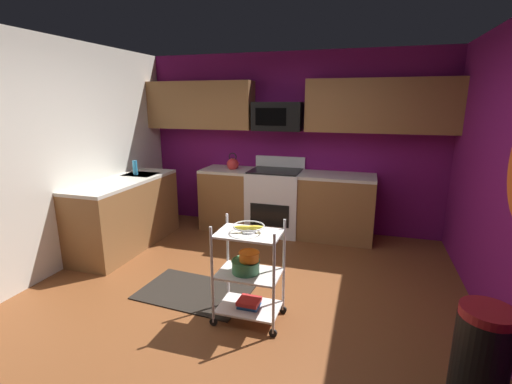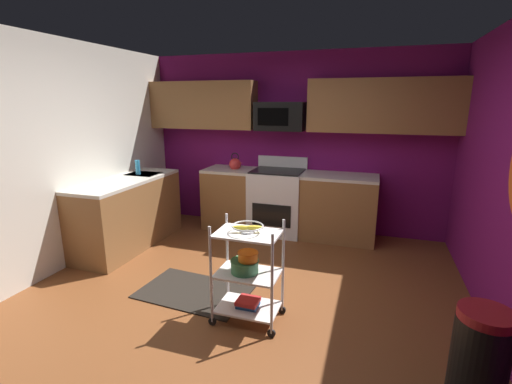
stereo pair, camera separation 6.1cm
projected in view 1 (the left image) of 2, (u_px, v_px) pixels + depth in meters
floor at (236, 307)px, 3.50m from camera, size 4.40×4.80×0.04m
wall_back at (291, 143)px, 5.43m from camera, size 4.52×0.06×2.60m
wall_left at (35, 161)px, 3.81m from camera, size 0.06×4.80×2.60m
counter_run at (224, 206)px, 5.12m from camera, size 3.46×2.27×0.92m
oven_range at (275, 201)px, 5.37m from camera, size 0.76×0.65×1.10m
upper_cabinets at (291, 106)px, 5.11m from camera, size 4.40×0.33×0.70m
microwave at (278, 116)px, 5.17m from camera, size 0.70×0.39×0.40m
rolling_cart at (249, 273)px, 3.16m from camera, size 0.61×0.38×0.91m
fruit_bowl at (249, 227)px, 3.05m from camera, size 0.27×0.27×0.07m
mixing_bowl_large at (246, 266)px, 3.15m from camera, size 0.25×0.25×0.11m
mixing_bowl_small at (249, 256)px, 3.11m from camera, size 0.18×0.18×0.08m
book_stack at (249, 303)px, 3.23m from camera, size 0.19×0.18×0.07m
kettle at (233, 164)px, 5.43m from camera, size 0.21×0.18×0.26m
dish_soap_bottle at (135, 168)px, 4.99m from camera, size 0.06×0.06×0.20m
trash_can at (481, 355)px, 2.32m from camera, size 0.34×0.42×0.66m
floor_rug at (194, 292)px, 3.72m from camera, size 1.15×0.78×0.01m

